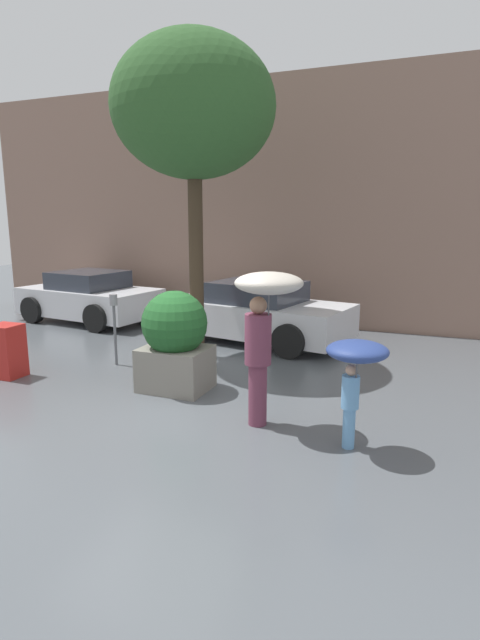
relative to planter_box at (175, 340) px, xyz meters
The scene contains 10 objects.
ground_plane 1.26m from the planter_box, 76.96° to the right, with size 40.00×40.00×0.00m, color #51565B.
building_facade 5.97m from the planter_box, 87.73° to the left, with size 18.00×0.30×6.00m.
planter_box is the anchor object (origin of this frame).
person_adult 2.05m from the planter_box, 25.97° to the right, with size 0.84×0.84×2.00m.
person_child 3.14m from the planter_box, 21.10° to the right, with size 0.69×0.69×1.30m.
parked_car_near 3.50m from the planter_box, 88.14° to the left, with size 4.25×2.58×1.31m.
parked_car_far 6.11m from the planter_box, 140.08° to the left, with size 3.81×2.40×1.31m.
street_tree 4.21m from the planter_box, 106.14° to the left, with size 2.93×2.93×5.83m.
parking_meter 1.85m from the planter_box, 155.01° to the left, with size 0.14×0.14×1.31m.
newspaper_box 3.03m from the planter_box, behind, with size 0.50×0.44×0.90m.
Camera 1 is at (3.46, -5.65, 2.63)m, focal length 28.00 mm.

